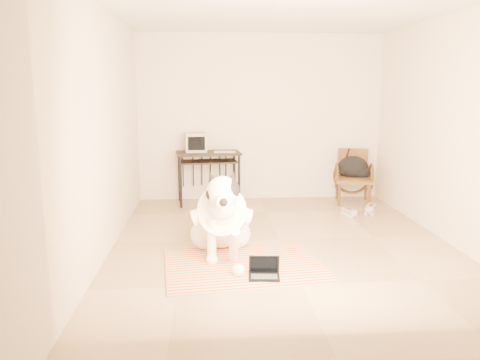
{
  "coord_description": "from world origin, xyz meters",
  "views": [
    {
      "loc": [
        -0.87,
        -5.44,
        1.83
      ],
      "look_at": [
        -0.52,
        -0.46,
        0.85
      ],
      "focal_mm": 35.0,
      "sensor_mm": 36.0,
      "label": 1
    }
  ],
  "objects": [
    {
      "name": "wall_back",
      "position": [
        0.0,
        2.25,
        1.35
      ],
      "size": [
        4.5,
        0.0,
        4.5
      ],
      "primitive_type": "plane",
      "rotation": [
        1.57,
        0.0,
        0.0
      ],
      "color": "beige",
      "rests_on": "floor"
    },
    {
      "name": "desk_keyboard",
      "position": [
        -0.6,
        1.86,
        0.85
      ],
      "size": [
        0.34,
        0.13,
        0.02
      ],
      "primitive_type": "cube",
      "rotation": [
        0.0,
        0.0,
        -0.03
      ],
      "color": "tan",
      "rests_on": "computer_desk"
    },
    {
      "name": "pc_tower",
      "position": [
        -0.61,
        1.98,
        0.2
      ],
      "size": [
        0.29,
        0.45,
        0.39
      ],
      "color": "#454548",
      "rests_on": "floor"
    },
    {
      "name": "rug",
      "position": [
        -0.51,
        -0.83,
        0.01
      ],
      "size": [
        1.75,
        1.41,
        0.02
      ],
      "color": "red",
      "rests_on": "floor"
    },
    {
      "name": "laptop",
      "position": [
        -0.34,
        -1.17,
        0.07
      ],
      "size": [
        0.32,
        0.24,
        0.21
      ],
      "color": "black",
      "rests_on": "rug"
    },
    {
      "name": "sneaker_left",
      "position": [
        1.19,
        1.06,
        0.04
      ],
      "size": [
        0.18,
        0.3,
        0.1
      ],
      "color": "silver",
      "rests_on": "floor"
    },
    {
      "name": "wall_front",
      "position": [
        0.0,
        -2.25,
        1.35
      ],
      "size": [
        4.5,
        0.0,
        4.5
      ],
      "primitive_type": "plane",
      "rotation": [
        -1.57,
        0.0,
        0.0
      ],
      "color": "beige",
      "rests_on": "floor"
    },
    {
      "name": "computer_desk",
      "position": [
        -0.86,
        1.93,
        0.72
      ],
      "size": [
        1.06,
        0.66,
        0.84
      ],
      "color": "black",
      "rests_on": "floor"
    },
    {
      "name": "sneaker_right",
      "position": [
        1.56,
        1.19,
        0.05
      ],
      "size": [
        0.27,
        0.34,
        0.11
      ],
      "color": "silver",
      "rests_on": "floor"
    },
    {
      "name": "rattan_chair",
      "position": [
        1.48,
        1.86,
        0.43
      ],
      "size": [
        0.66,
        0.65,
        0.85
      ],
      "color": "brown",
      "rests_on": "floor"
    },
    {
      "name": "floor",
      "position": [
        0.0,
        0.0,
        0.0
      ],
      "size": [
        4.5,
        4.5,
        0.0
      ],
      "primitive_type": "plane",
      "color": "tan",
      "rests_on": "ground"
    },
    {
      "name": "crt_monitor",
      "position": [
        -1.05,
        1.99,
        0.99
      ],
      "size": [
        0.35,
        0.34,
        0.3
      ],
      "color": "tan",
      "rests_on": "computer_desk"
    },
    {
      "name": "wall_right",
      "position": [
        2.0,
        0.0,
        1.35
      ],
      "size": [
        0.0,
        4.5,
        4.5
      ],
      "primitive_type": "plane",
      "rotation": [
        1.57,
        0.0,
        -1.57
      ],
      "color": "beige",
      "rests_on": "floor"
    },
    {
      "name": "backpack",
      "position": [
        1.49,
        1.84,
        0.56
      ],
      "size": [
        0.51,
        0.41,
        0.36
      ],
      "color": "black",
      "rests_on": "rattan_chair"
    },
    {
      "name": "dog",
      "position": [
        -0.73,
        -0.48,
        0.41
      ],
      "size": [
        0.69,
        1.44,
        1.04
      ],
      "color": "white",
      "rests_on": "rug"
    },
    {
      "name": "ceiling",
      "position": [
        0.0,
        0.0,
        2.7
      ],
      "size": [
        4.5,
        4.5,
        0.0
      ],
      "primitive_type": "plane",
      "rotation": [
        3.14,
        0.0,
        0.0
      ],
      "color": "silver",
      "rests_on": "wall_back"
    },
    {
      "name": "wall_left",
      "position": [
        -2.0,
        0.0,
        1.35
      ],
      "size": [
        0.0,
        4.5,
        4.5
      ],
      "primitive_type": "plane",
      "rotation": [
        1.57,
        0.0,
        1.57
      ],
      "color": "beige",
      "rests_on": "floor"
    }
  ]
}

